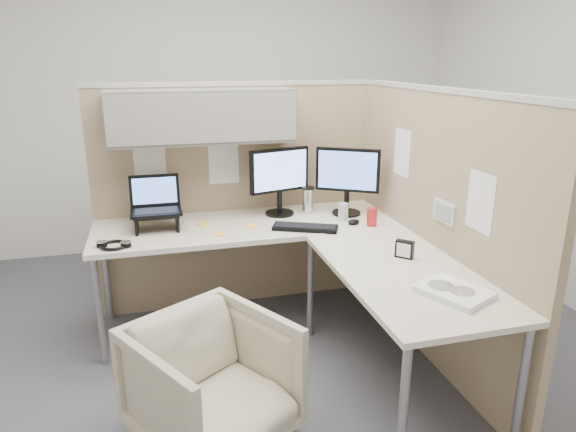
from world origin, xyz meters
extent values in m
plane|color=#45444A|center=(0.00, 0.00, 0.00)|extent=(4.50, 4.50, 0.00)
cube|color=tan|center=(-0.10, 0.90, 0.80)|extent=(2.00, 0.05, 1.60)
cube|color=#A8A399|center=(-0.10, 0.90, 1.61)|extent=(2.00, 0.06, 0.03)
cube|color=slate|center=(-0.35, 0.75, 1.42)|extent=(1.20, 0.34, 0.34)
cube|color=gray|center=(-0.35, 0.57, 1.42)|extent=(1.18, 0.01, 0.30)
plane|color=white|center=(-0.70, 0.87, 1.15)|extent=(0.26, 0.00, 0.26)
plane|color=white|center=(-0.20, 0.87, 1.08)|extent=(0.26, 0.00, 0.26)
cube|color=tan|center=(0.90, -0.10, 0.80)|extent=(0.05, 2.00, 1.60)
cube|color=#A8A399|center=(0.90, -0.10, 1.61)|extent=(0.06, 2.00, 0.03)
cube|color=#A8A399|center=(0.90, 0.90, 0.80)|extent=(0.06, 0.06, 1.60)
cube|color=silver|center=(0.87, -0.25, 0.96)|extent=(0.02, 0.20, 0.12)
cube|color=gray|center=(0.86, -0.25, 0.96)|extent=(0.00, 0.16, 0.09)
plane|color=white|center=(0.87, 0.30, 1.20)|extent=(0.00, 0.26, 0.26)
plane|color=white|center=(0.87, -0.55, 1.10)|extent=(0.00, 0.26, 0.26)
cube|color=beige|center=(-0.10, 0.54, 0.71)|extent=(2.00, 0.68, 0.03)
cube|color=beige|center=(0.54, -0.45, 0.71)|extent=(0.68, 1.30, 0.03)
cube|color=white|center=(-0.10, 0.20, 0.71)|extent=(2.00, 0.02, 0.03)
cylinder|color=gray|center=(-1.05, 0.25, 0.35)|extent=(0.04, 0.04, 0.70)
cylinder|color=gray|center=(-1.05, 0.83, 0.35)|extent=(0.04, 0.04, 0.70)
cylinder|color=gray|center=(0.25, -1.05, 0.35)|extent=(0.04, 0.04, 0.70)
cylinder|color=gray|center=(0.83, -1.05, 0.35)|extent=(0.04, 0.04, 0.70)
cylinder|color=gray|center=(0.25, 0.25, 0.35)|extent=(0.04, 0.04, 0.70)
imported|color=beige|center=(-0.49, -0.55, 0.34)|extent=(0.87, 0.86, 0.67)
cylinder|color=black|center=(0.15, 0.68, 0.74)|extent=(0.20, 0.20, 0.02)
cylinder|color=black|center=(0.15, 0.68, 0.82)|extent=(0.04, 0.04, 0.15)
cube|color=black|center=(0.15, 0.68, 1.05)|extent=(0.43, 0.15, 0.30)
cube|color=#8DA5F4|center=(0.16, 0.66, 1.05)|extent=(0.39, 0.11, 0.26)
cylinder|color=black|center=(0.61, 0.57, 0.74)|extent=(0.20, 0.20, 0.02)
cylinder|color=black|center=(0.61, 0.57, 0.82)|extent=(0.04, 0.04, 0.15)
cube|color=black|center=(0.61, 0.57, 1.05)|extent=(0.39, 0.26, 0.30)
cube|color=#5484E5|center=(0.60, 0.55, 1.05)|extent=(0.34, 0.21, 0.26)
cube|color=black|center=(-0.68, 0.56, 0.83)|extent=(0.28, 0.22, 0.01)
cube|color=black|center=(-0.81, 0.56, 0.79)|extent=(0.02, 0.20, 0.11)
cube|color=black|center=(-0.56, 0.56, 0.79)|extent=(0.02, 0.20, 0.11)
cube|color=black|center=(-0.68, 0.56, 0.85)|extent=(0.32, 0.22, 0.02)
cube|color=black|center=(-0.68, 0.69, 0.96)|extent=(0.32, 0.05, 0.20)
cube|color=#598CF2|center=(-0.68, 0.68, 0.96)|extent=(0.28, 0.04, 0.16)
cube|color=black|center=(0.23, 0.31, 0.74)|extent=(0.43, 0.30, 0.02)
ellipsoid|color=black|center=(0.57, 0.33, 0.75)|extent=(0.11, 0.09, 0.03)
cylinder|color=silver|center=(0.36, 0.67, 0.82)|extent=(0.08, 0.08, 0.17)
cylinder|color=black|center=(0.36, 0.67, 0.91)|extent=(0.09, 0.09, 0.01)
cylinder|color=#B21E1E|center=(0.67, 0.28, 0.79)|extent=(0.07, 0.07, 0.12)
cylinder|color=silver|center=(0.53, 0.43, 0.79)|extent=(0.07, 0.07, 0.12)
cube|color=yellow|center=(-0.09, 0.45, 0.73)|extent=(0.09, 0.09, 0.01)
cube|color=yellow|center=(-0.31, 0.36, 0.73)|extent=(0.08, 0.08, 0.01)
cube|color=yellow|center=(-0.39, 0.58, 0.73)|extent=(0.10, 0.10, 0.01)
torus|color=black|center=(-0.94, 0.30, 0.74)|extent=(0.20, 0.20, 0.02)
cylinder|color=black|center=(-1.00, 0.32, 0.75)|extent=(0.06, 0.06, 0.03)
cylinder|color=black|center=(-0.87, 0.28, 0.75)|extent=(0.06, 0.06, 0.03)
cube|color=white|center=(0.62, -0.77, 0.74)|extent=(0.34, 0.38, 0.03)
cylinder|color=silver|center=(0.64, -0.80, 0.76)|extent=(0.12, 0.12, 0.00)
cylinder|color=silver|center=(0.58, -0.72, 0.76)|extent=(0.12, 0.12, 0.00)
cube|color=black|center=(0.62, -0.29, 0.78)|extent=(0.10, 0.10, 0.10)
cube|color=white|center=(0.61, -0.30, 0.78)|extent=(0.06, 0.06, 0.08)
camera|label=1|loc=(-0.68, -2.67, 1.79)|focal=32.00mm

